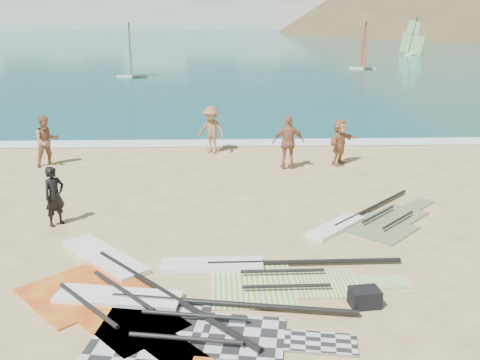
{
  "coord_description": "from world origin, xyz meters",
  "views": [
    {
      "loc": [
        -0.77,
        -10.17,
        5.53
      ],
      "look_at": [
        -0.31,
        4.0,
        1.0
      ],
      "focal_mm": 40.0,
      "sensor_mm": 36.0,
      "label": 1
    }
  ],
  "objects_px": {
    "rig_grey": "(171,316)",
    "rig_green": "(261,274)",
    "beachgoer_left": "(47,141)",
    "beachgoer_mid": "(211,130)",
    "beachgoer_right": "(340,142)",
    "gear_bag_near": "(365,297)",
    "rig_red": "(114,285)",
    "rig_orange": "(368,221)",
    "person_wetsuit": "(54,196)",
    "beachgoer_back": "(288,142)"
  },
  "relations": [
    {
      "from": "rig_grey",
      "to": "rig_green",
      "type": "distance_m",
      "value": 2.43
    },
    {
      "from": "beachgoer_left",
      "to": "beachgoer_mid",
      "type": "xyz_separation_m",
      "value": [
        5.99,
        1.72,
        -0.0
      ]
    },
    {
      "from": "beachgoer_left",
      "to": "rig_grey",
      "type": "bearing_deg",
      "value": -95.26
    },
    {
      "from": "beachgoer_right",
      "to": "gear_bag_near",
      "type": "bearing_deg",
      "value": -145.92
    },
    {
      "from": "rig_red",
      "to": "beachgoer_left",
      "type": "relative_size",
      "value": 3.06
    },
    {
      "from": "rig_orange",
      "to": "beachgoer_right",
      "type": "bearing_deg",
      "value": 41.12
    },
    {
      "from": "person_wetsuit",
      "to": "beachgoer_mid",
      "type": "distance_m",
      "value": 8.48
    },
    {
      "from": "rig_orange",
      "to": "beachgoer_right",
      "type": "height_order",
      "value": "beachgoer_right"
    },
    {
      "from": "gear_bag_near",
      "to": "beachgoer_mid",
      "type": "relative_size",
      "value": 0.3
    },
    {
      "from": "beachgoer_mid",
      "to": "person_wetsuit",
      "type": "bearing_deg",
      "value": -89.02
    },
    {
      "from": "rig_grey",
      "to": "rig_green",
      "type": "bearing_deg",
      "value": 50.78
    },
    {
      "from": "rig_grey",
      "to": "beachgoer_right",
      "type": "height_order",
      "value": "beachgoer_right"
    },
    {
      "from": "beachgoer_back",
      "to": "rig_grey",
      "type": "bearing_deg",
      "value": 68.56
    },
    {
      "from": "rig_orange",
      "to": "beachgoer_right",
      "type": "relative_size",
      "value": 2.46
    },
    {
      "from": "rig_green",
      "to": "gear_bag_near",
      "type": "distance_m",
      "value": 2.31
    },
    {
      "from": "gear_bag_near",
      "to": "rig_red",
      "type": "bearing_deg",
      "value": 169.84
    },
    {
      "from": "rig_green",
      "to": "beachgoer_mid",
      "type": "relative_size",
      "value": 2.88
    },
    {
      "from": "rig_grey",
      "to": "gear_bag_near",
      "type": "relative_size",
      "value": 10.47
    },
    {
      "from": "gear_bag_near",
      "to": "beachgoer_right",
      "type": "distance_m",
      "value": 10.13
    },
    {
      "from": "rig_grey",
      "to": "beachgoer_left",
      "type": "distance_m",
      "value": 11.82
    },
    {
      "from": "rig_green",
      "to": "beachgoer_right",
      "type": "distance_m",
      "value": 9.43
    },
    {
      "from": "rig_green",
      "to": "beachgoer_left",
      "type": "height_order",
      "value": "beachgoer_left"
    },
    {
      "from": "person_wetsuit",
      "to": "rig_orange",
      "type": "bearing_deg",
      "value": -52.4
    },
    {
      "from": "rig_green",
      "to": "rig_orange",
      "type": "bearing_deg",
      "value": 42.48
    },
    {
      "from": "rig_grey",
      "to": "gear_bag_near",
      "type": "xyz_separation_m",
      "value": [
        3.75,
        0.34,
        0.13
      ]
    },
    {
      "from": "rig_grey",
      "to": "rig_orange",
      "type": "distance_m",
      "value": 6.71
    },
    {
      "from": "rig_orange",
      "to": "rig_red",
      "type": "bearing_deg",
      "value": 162.95
    },
    {
      "from": "rig_red",
      "to": "beachgoer_right",
      "type": "xyz_separation_m",
      "value": [
        6.62,
        9.08,
        0.82
      ]
    },
    {
      "from": "gear_bag_near",
      "to": "beachgoer_mid",
      "type": "bearing_deg",
      "value": 105.11
    },
    {
      "from": "rig_grey",
      "to": "gear_bag_near",
      "type": "distance_m",
      "value": 3.76
    },
    {
      "from": "rig_orange",
      "to": "beachgoer_left",
      "type": "xyz_separation_m",
      "value": [
        -10.38,
        5.91,
        0.9
      ]
    },
    {
      "from": "gear_bag_near",
      "to": "person_wetsuit",
      "type": "bearing_deg",
      "value": 148.78
    },
    {
      "from": "person_wetsuit",
      "to": "beachgoer_right",
      "type": "bearing_deg",
      "value": -18.76
    },
    {
      "from": "rig_green",
      "to": "person_wetsuit",
      "type": "distance_m",
      "value": 6.18
    },
    {
      "from": "rig_orange",
      "to": "rig_red",
      "type": "xyz_separation_m",
      "value": [
        -6.23,
        -3.3,
        0.0
      ]
    },
    {
      "from": "beachgoer_right",
      "to": "person_wetsuit",
      "type": "bearing_deg",
      "value": 165.62
    },
    {
      "from": "rig_grey",
      "to": "rig_red",
      "type": "distance_m",
      "value": 1.79
    },
    {
      "from": "rig_grey",
      "to": "rig_red",
      "type": "relative_size",
      "value": 1.03
    },
    {
      "from": "rig_grey",
      "to": "rig_green",
      "type": "height_order",
      "value": "rig_grey"
    },
    {
      "from": "rig_grey",
      "to": "rig_red",
      "type": "xyz_separation_m",
      "value": [
        -1.29,
        1.24,
        0.0
      ]
    },
    {
      "from": "gear_bag_near",
      "to": "beachgoer_left",
      "type": "bearing_deg",
      "value": 132.23
    },
    {
      "from": "rig_green",
      "to": "beachgoer_mid",
      "type": "xyz_separation_m",
      "value": [
        -1.27,
        10.57,
        0.9
      ]
    },
    {
      "from": "beachgoer_mid",
      "to": "rig_orange",
      "type": "bearing_deg",
      "value": -30.83
    },
    {
      "from": "rig_grey",
      "to": "person_wetsuit",
      "type": "xyz_separation_m",
      "value": [
        -3.47,
        4.71,
        0.76
      ]
    },
    {
      "from": "rig_orange",
      "to": "beachgoer_mid",
      "type": "xyz_separation_m",
      "value": [
        -4.39,
        7.63,
        0.9
      ]
    },
    {
      "from": "rig_orange",
      "to": "rig_red",
      "type": "height_order",
      "value": "rig_red"
    },
    {
      "from": "rig_red",
      "to": "beachgoer_left",
      "type": "height_order",
      "value": "beachgoer_left"
    },
    {
      "from": "rig_orange",
      "to": "beachgoer_mid",
      "type": "relative_size",
      "value": 2.27
    },
    {
      "from": "rig_orange",
      "to": "beachgoer_back",
      "type": "distance_m",
      "value": 5.57
    },
    {
      "from": "person_wetsuit",
      "to": "beachgoer_right",
      "type": "xyz_separation_m",
      "value": [
        8.8,
        5.61,
        0.06
      ]
    }
  ]
}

